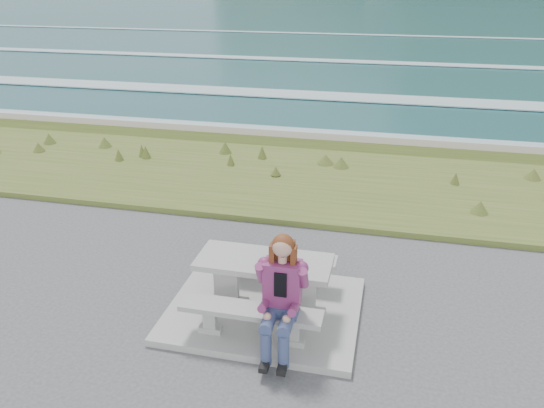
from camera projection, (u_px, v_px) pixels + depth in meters
name	position (u px, v px, depth m)	size (l,w,h in m)	color
concrete_slab	(264.00, 310.00, 7.36)	(2.60, 2.10, 0.10)	#9B9A96
picnic_table	(264.00, 270.00, 7.10)	(1.80, 0.75, 0.75)	#9B9A96
bench_landward	(251.00, 315.00, 6.57)	(1.80, 0.35, 0.45)	#9B9A96
bench_seaward	(276.00, 260.00, 7.82)	(1.80, 0.35, 0.45)	#9B9A96
grass_verge	(318.00, 184.00, 11.83)	(160.00, 4.50, 0.22)	#42531F
shore_drop	(334.00, 145.00, 14.42)	(160.00, 0.80, 2.20)	#6E6853
ocean	(369.00, 86.00, 30.43)	(1600.00, 1600.00, 0.09)	#1E5157
seated_woman	(280.00, 312.00, 6.28)	(0.45, 0.77, 1.50)	navy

